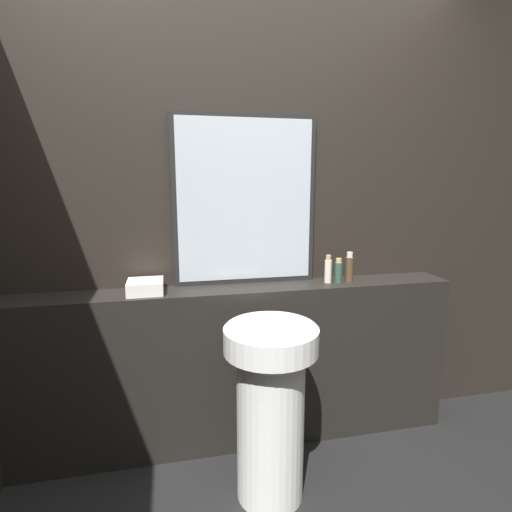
{
  "coord_description": "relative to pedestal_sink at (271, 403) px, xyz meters",
  "views": [
    {
      "loc": [
        -0.36,
        -0.86,
        1.45
      ],
      "look_at": [
        0.06,
        1.03,
        1.08
      ],
      "focal_mm": 28.0,
      "sensor_mm": 36.0,
      "label": 1
    }
  ],
  "objects": [
    {
      "name": "towel_stack",
      "position": [
        -0.54,
        0.43,
        0.46
      ],
      "size": [
        0.18,
        0.17,
        0.07
      ],
      "color": "silver",
      "rests_on": "vanity_counter"
    },
    {
      "name": "mirror",
      "position": [
        -0.01,
        0.53,
        0.88
      ],
      "size": [
        0.77,
        0.03,
        0.9
      ],
      "color": "black",
      "rests_on": "vanity_counter"
    },
    {
      "name": "conditioner_bottle",
      "position": [
        0.49,
        0.43,
        0.49
      ],
      "size": [
        0.04,
        0.04,
        0.14
      ],
      "color": "#2D4C3D",
      "rests_on": "vanity_counter"
    },
    {
      "name": "lotion_bottle",
      "position": [
        0.56,
        0.43,
        0.5
      ],
      "size": [
        0.05,
        0.05,
        0.17
      ],
      "color": "#4C3823",
      "rests_on": "vanity_counter"
    },
    {
      "name": "shampoo_bottle",
      "position": [
        0.43,
        0.43,
        0.5
      ],
      "size": [
        0.04,
        0.04,
        0.16
      ],
      "color": "beige",
      "rests_on": "vanity_counter"
    },
    {
      "name": "wall_back",
      "position": [
        -0.06,
        0.57,
        0.79
      ],
      "size": [
        8.0,
        0.06,
        2.5
      ],
      "color": "black",
      "rests_on": "ground_plane"
    },
    {
      "name": "vanity_counter",
      "position": [
        -0.06,
        0.43,
        -0.02
      ],
      "size": [
        2.36,
        0.24,
        0.89
      ],
      "color": "black",
      "rests_on": "ground_plane"
    },
    {
      "name": "pedestal_sink",
      "position": [
        0.0,
        0.0,
        0.0
      ],
      "size": [
        0.42,
        0.42,
        0.83
      ],
      "color": "white",
      "rests_on": "ground_plane"
    }
  ]
}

